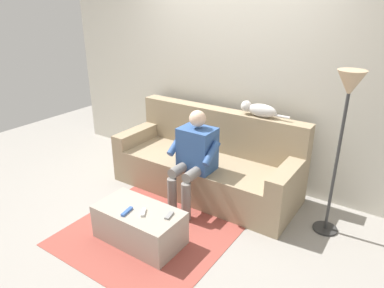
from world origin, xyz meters
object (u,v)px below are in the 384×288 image
couch (208,164)px  person_solo_seated (194,155)px  coffee_table (139,225)px  remote_blue (127,211)px  remote_white (143,212)px  cat_on_backrest (259,109)px  remote_gray (169,215)px  floor_lamp (347,103)px

couch → person_solo_seated: (-0.08, 0.40, 0.30)m
coffee_table → person_solo_seated: person_solo_seated is taller
remote_blue → remote_white: 0.15m
couch → remote_white: size_ratio=17.88×
cat_on_backrest → remote_gray: 1.57m
couch → floor_lamp: floor_lamp is taller
couch → remote_gray: (-0.30, 1.15, 0.03)m
cat_on_backrest → remote_white: 1.70m
cat_on_backrest → remote_blue: size_ratio=3.86×
person_solo_seated → cat_on_backrest: bearing=-121.3°
couch → remote_gray: 1.19m
coffee_table → remote_white: size_ratio=6.80×
remote_gray → floor_lamp: floor_lamp is taller
couch → coffee_table: bearing=90.0°
couch → remote_white: couch is taller
coffee_table → cat_on_backrest: cat_on_backrest is taller
couch → person_solo_seated: person_solo_seated is taller
couch → cat_on_backrest: size_ratio=3.83×
cat_on_backrest → remote_blue: 1.80m
cat_on_backrest → remote_gray: cat_on_backrest is taller
person_solo_seated → floor_lamp: 1.56m
remote_gray → person_solo_seated: bearing=-174.3°
floor_lamp → coffee_table: bearing=39.3°
person_solo_seated → couch: bearing=-79.2°
coffee_table → remote_white: bearing=166.1°
person_solo_seated → floor_lamp: (-1.35, -0.35, 0.70)m
coffee_table → floor_lamp: floor_lamp is taller
coffee_table → cat_on_backrest: (-0.49, -1.49, 0.85)m
couch → cat_on_backrest: 0.89m
remote_blue → cat_on_backrest: bearing=-27.5°
floor_lamp → remote_gray: bearing=44.2°
coffee_table → remote_gray: 0.36m
person_solo_seated → remote_gray: (-0.23, 0.74, -0.26)m
cat_on_backrest → coffee_table: bearing=71.9°
cat_on_backrest → remote_white: (0.40, 1.51, -0.66)m
couch → coffee_table: 1.23m
person_solo_seated → remote_blue: size_ratio=7.35×
person_solo_seated → coffee_table: bearing=84.6°
coffee_table → floor_lamp: size_ratio=0.52×
cat_on_backrest → floor_lamp: size_ratio=0.36×
coffee_table → cat_on_backrest: size_ratio=1.46×
couch → remote_gray: couch is taller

